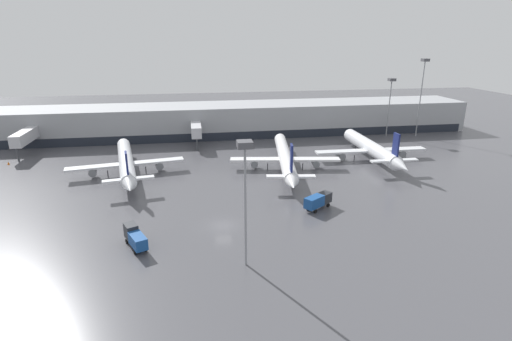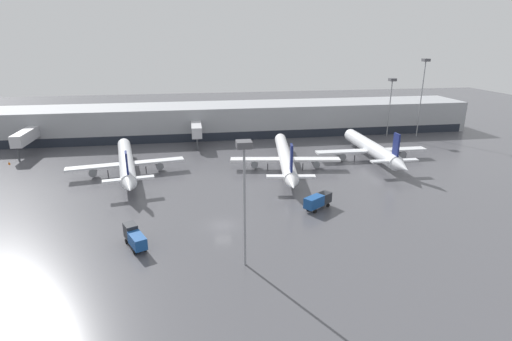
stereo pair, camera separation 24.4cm
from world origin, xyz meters
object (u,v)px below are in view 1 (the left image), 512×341
parked_jet_1 (285,157)px  apron_light_mast_3 (391,90)px  apron_light_mast_2 (245,168)px  traffic_cone_1 (8,163)px  service_truck_0 (135,237)px  apron_light_mast_0 (423,77)px  parked_jet_0 (126,162)px  parked_jet_2 (371,148)px  service_truck_1 (318,200)px

parked_jet_1 → apron_light_mast_3: size_ratio=2.33×
apron_light_mast_2 → traffic_cone_1: bearing=133.0°
service_truck_0 → apron_light_mast_0: size_ratio=0.26×
service_truck_0 → apron_light_mast_3: 87.55m
parked_jet_1 → apron_light_mast_0: size_ratio=1.76×
service_truck_0 → apron_light_mast_3: (65.77, 56.57, 11.85)m
parked_jet_0 → service_truck_0: size_ratio=6.25×
traffic_cone_1 → apron_light_mast_2: bearing=-47.0°
parked_jet_2 → apron_light_mast_0: size_ratio=1.57×
traffic_cone_1 → apron_light_mast_0: bearing=5.7°
parked_jet_2 → service_truck_1: 34.14m
parked_jet_1 → service_truck_1: (0.38, -22.52, -1.11)m
parked_jet_0 → traffic_cone_1: parked_jet_0 is taller
parked_jet_2 → apron_light_mast_3: apron_light_mast_3 is taller
parked_jet_2 → service_truck_1: bearing=141.5°
service_truck_1 → traffic_cone_1: bearing=115.3°
parked_jet_0 → parked_jet_2: parked_jet_2 is taller
apron_light_mast_2 → apron_light_mast_3: bearing=51.1°
apron_light_mast_0 → apron_light_mast_3: apron_light_mast_0 is taller
parked_jet_0 → traffic_cone_1: size_ratio=53.51×
traffic_cone_1 → apron_light_mast_3: 100.84m
parked_jet_2 → service_truck_0: bearing=125.4°
parked_jet_2 → service_truck_0: size_ratio=5.91×
service_truck_0 → service_truck_1: size_ratio=1.04×
service_truck_1 → apron_light_mast_0: bearing=11.0°
parked_jet_2 → traffic_cone_1: size_ratio=50.64×
apron_light_mast_0 → apron_light_mast_2: 86.51m
parked_jet_2 → traffic_cone_1: (-84.21, 9.62, -2.35)m
parked_jet_1 → apron_light_mast_3: apron_light_mast_3 is taller
parked_jet_1 → service_truck_1: parked_jet_1 is taller
parked_jet_2 → apron_light_mast_2: bearing=140.0°
parked_jet_0 → parked_jet_2: (56.23, 2.15, -0.12)m
apron_light_mast_2 → apron_light_mast_3: size_ratio=0.97×
service_truck_1 → apron_light_mast_0: 67.01m
parked_jet_0 → parked_jet_1: bearing=-102.6°
parked_jet_0 → apron_light_mast_3: size_ratio=2.18×
apron_light_mast_3 → traffic_cone_1: bearing=-173.0°
parked_jet_0 → parked_jet_1: (34.17, -1.68, -0.14)m
apron_light_mast_0 → service_truck_1: bearing=-134.2°
parked_jet_0 → traffic_cone_1: bearing=57.4°
parked_jet_1 → service_truck_1: bearing=-170.1°
parked_jet_1 → apron_light_mast_0: bearing=-53.2°
parked_jet_2 → apron_light_mast_3: size_ratio=2.07×
parked_jet_1 → traffic_cone_1: (-62.15, 13.45, -2.33)m
parked_jet_0 → service_truck_0: 33.11m
parked_jet_0 → parked_jet_1: 34.21m
apron_light_mast_3 → apron_light_mast_2: bearing=-128.9°
traffic_cone_1 → service_truck_1: bearing=-29.9°
apron_light_mast_0 → apron_light_mast_3: 9.57m
parked_jet_0 → service_truck_1: 42.20m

